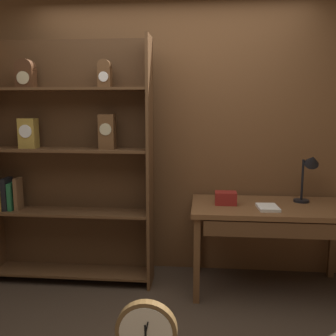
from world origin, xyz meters
The scene contains 7 objects.
back_wood_panel centered at (0.00, 1.39, 1.30)m, with size 4.80×0.05×2.60m, color brown.
bookshelf centered at (-0.90, 1.02, 1.08)m, with size 1.46×0.30×2.15m.
workbench centered at (0.88, 0.95, 0.67)m, with size 1.33×0.70×0.75m.
desk_lamp centered at (1.20, 1.08, 1.04)m, with size 0.19×0.20×0.45m.
toolbox_small centered at (0.50, 0.97, 0.80)m, with size 0.18×0.13×0.11m, color maroon.
open_repair_manual centered at (0.83, 0.85, 0.76)m, with size 0.16×0.22×0.03m, color silver.
round_clock_large centered at (-0.02, -0.12, 0.21)m, with size 0.38×0.11×0.42m.
Camera 1 is at (0.31, -2.26, 1.58)m, focal length 41.33 mm.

